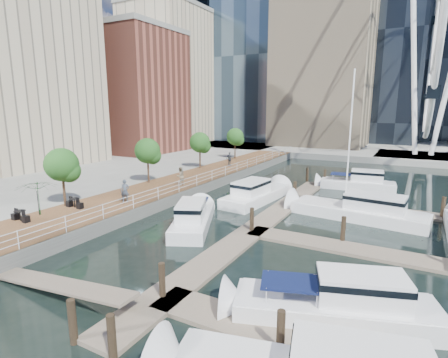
% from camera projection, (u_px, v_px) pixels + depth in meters
% --- Properties ---
extents(ground, '(520.00, 520.00, 0.00)m').
position_uv_depth(ground, '(142.00, 268.00, 19.16)').
color(ground, black).
rests_on(ground, ground).
extents(boardwalk, '(6.00, 60.00, 1.00)m').
position_uv_depth(boardwalk, '(173.00, 188.00, 36.18)').
color(boardwalk, brown).
rests_on(boardwalk, ground).
extents(seawall, '(0.25, 60.00, 1.00)m').
position_uv_depth(seawall, '(198.00, 191.00, 34.78)').
color(seawall, '#595954').
rests_on(seawall, ground).
extents(land_inland, '(48.00, 90.00, 1.00)m').
position_uv_depth(land_inland, '(17.00, 167.00, 48.79)').
color(land_inland, gray).
rests_on(land_inland, ground).
extents(land_far, '(200.00, 114.00, 1.00)m').
position_uv_depth(land_far, '(368.00, 134.00, 106.88)').
color(land_far, gray).
rests_on(land_far, ground).
extents(pier, '(14.00, 12.00, 1.00)m').
position_uv_depth(pier, '(422.00, 158.00, 57.29)').
color(pier, gray).
rests_on(pier, ground).
extents(railing, '(0.10, 60.00, 1.05)m').
position_uv_depth(railing, '(197.00, 181.00, 34.62)').
color(railing, white).
rests_on(railing, boardwalk).
extents(floating_docks, '(16.00, 34.00, 2.60)m').
position_uv_depth(floating_docks, '(330.00, 229.00, 23.94)').
color(floating_docks, '#6D6051').
rests_on(floating_docks, ground).
extents(midrise_condos, '(19.00, 67.00, 28.00)m').
position_uv_depth(midrise_condos, '(90.00, 77.00, 55.22)').
color(midrise_condos, '#BCAD8E').
rests_on(midrise_condos, ground).
extents(street_trees, '(2.60, 42.60, 4.60)m').
position_uv_depth(street_trees, '(147.00, 151.00, 35.68)').
color(street_trees, '#3F2B1C').
rests_on(street_trees, ground).
extents(yacht_foreground, '(9.33, 5.15, 2.15)m').
position_uv_depth(yacht_foreground, '(334.00, 320.00, 14.50)').
color(yacht_foreground, white).
rests_on(yacht_foreground, ground).
extents(pedestrian_near, '(0.82, 0.75, 1.89)m').
position_uv_depth(pedestrian_near, '(125.00, 191.00, 28.59)').
color(pedestrian_near, '#454F5C').
rests_on(pedestrian_near, boardwalk).
extents(pedestrian_mid, '(0.95, 1.08, 1.86)m').
position_uv_depth(pedestrian_mid, '(180.00, 176.00, 34.81)').
color(pedestrian_mid, gray).
rests_on(pedestrian_mid, boardwalk).
extents(pedestrian_far, '(1.15, 0.60, 1.87)m').
position_uv_depth(pedestrian_far, '(230.00, 159.00, 46.35)').
color(pedestrian_far, '#383E46').
rests_on(pedestrian_far, boardwalk).
extents(moored_yachts, '(22.37, 34.43, 11.50)m').
position_uv_depth(moored_yachts, '(347.00, 225.00, 26.29)').
color(moored_yachts, white).
rests_on(moored_yachts, ground).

